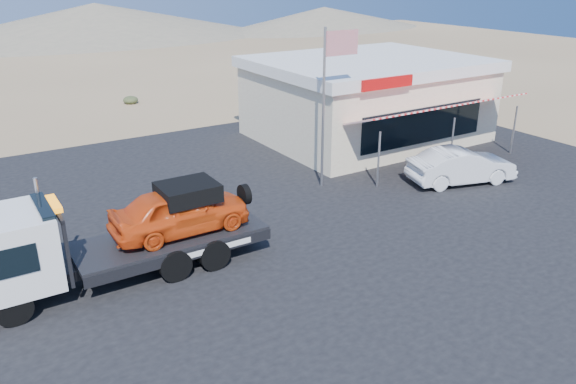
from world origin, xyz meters
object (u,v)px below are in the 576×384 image
tow_truck (118,231)px  flagpole (329,90)px  white_sedan (461,166)px  jerky_store (366,98)px

tow_truck → flagpole: flagpole is taller
white_sedan → jerky_store: 7.27m
flagpole → tow_truck: bearing=-162.8°
jerky_store → tow_truck: bearing=-153.4°
flagpole → jerky_store: bearing=38.8°
tow_truck → white_sedan: (13.51, 0.13, -0.67)m
jerky_store → flagpole: size_ratio=1.73×
white_sedan → flagpole: (-4.63, 2.62, 3.05)m
tow_truck → jerky_store: (14.45, 7.23, 0.61)m
white_sedan → flagpole: 6.13m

